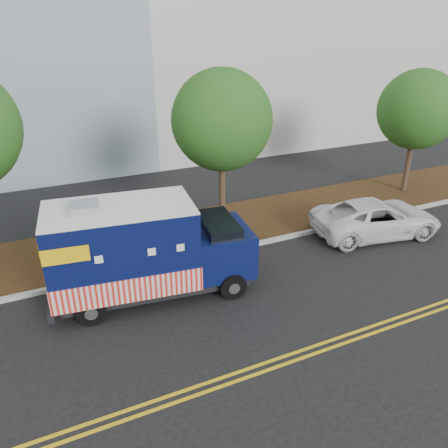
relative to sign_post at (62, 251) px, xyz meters
name	(u,v)px	position (x,y,z in m)	size (l,w,h in m)	color
ground	(208,278)	(4.44, -1.79, -1.20)	(120.00, 120.00, 0.00)	black
curb	(193,258)	(4.44, -0.39, -1.12)	(120.00, 0.18, 0.15)	#9E9E99
mulch_strip	(175,235)	(4.44, 1.71, -1.12)	(120.00, 4.00, 0.15)	black
centerline_near	(274,360)	(4.44, -6.24, -1.19)	(120.00, 0.10, 0.01)	gold
centerline_far	(279,366)	(4.44, -6.49, -1.19)	(120.00, 0.10, 0.01)	gold
tree_b	(222,121)	(6.24, 0.96, 3.53)	(3.75, 3.75, 6.62)	#38281C
tree_d	(418,110)	(16.78, 1.58, 3.01)	(3.76, 3.76, 6.11)	#38281C
sign_post	(62,251)	(0.00, 0.00, 0.00)	(0.06, 0.06, 2.40)	#473828
food_truck	(142,253)	(2.21, -1.83, 0.33)	(6.63, 3.14, 3.37)	black
white_car	(376,218)	(12.04, -1.53, -0.46)	(2.44, 5.29, 1.47)	white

